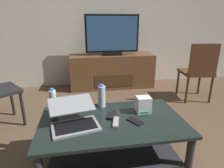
# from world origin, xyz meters

# --- Properties ---
(ground_plane) EXTENTS (7.68, 7.68, 0.00)m
(ground_plane) POSITION_xyz_m (0.00, 0.00, 0.00)
(ground_plane) COLOR brown
(back_wall) EXTENTS (6.40, 0.12, 2.80)m
(back_wall) POSITION_xyz_m (0.00, 2.33, 1.40)
(back_wall) COLOR beige
(back_wall) RESTS_ON ground
(coffee_table) EXTENTS (1.20, 0.71, 0.44)m
(coffee_table) POSITION_xyz_m (-0.14, -0.07, 0.31)
(coffee_table) COLOR black
(coffee_table) RESTS_ON ground
(media_cabinet) EXTENTS (1.56, 0.47, 0.63)m
(media_cabinet) POSITION_xyz_m (0.22, 2.01, 0.31)
(media_cabinet) COLOR brown
(media_cabinet) RESTS_ON ground
(television) EXTENTS (0.97, 0.20, 0.71)m
(television) POSITION_xyz_m (0.22, 1.99, 0.97)
(television) COLOR black
(television) RESTS_ON media_cabinet
(dining_chair) EXTENTS (0.49, 0.49, 0.92)m
(dining_chair) POSITION_xyz_m (1.42, 1.12, 0.51)
(dining_chair) COLOR #59331E
(dining_chair) RESTS_ON ground
(laptop) EXTENTS (0.43, 0.45, 0.17)m
(laptop) POSITION_xyz_m (-0.45, -0.09, 0.50)
(laptop) COLOR gray
(laptop) RESTS_ON coffee_table
(router_box) EXTENTS (0.12, 0.11, 0.15)m
(router_box) POSITION_xyz_m (0.16, 0.02, 0.52)
(router_box) COLOR white
(router_box) RESTS_ON coffee_table
(water_bottle_near) EXTENTS (0.07, 0.07, 0.23)m
(water_bottle_near) POSITION_xyz_m (-0.19, 0.21, 0.55)
(water_bottle_near) COLOR silver
(water_bottle_near) RESTS_ON coffee_table
(water_bottle_far) EXTENTS (0.06, 0.06, 0.23)m
(water_bottle_far) POSITION_xyz_m (-0.64, 0.15, 0.55)
(water_bottle_far) COLOR silver
(water_bottle_far) RESTS_ON coffee_table
(cell_phone) EXTENTS (0.13, 0.16, 0.01)m
(cell_phone) POSITION_xyz_m (0.04, -0.13, 0.45)
(cell_phone) COLOR black
(cell_phone) RESTS_ON coffee_table
(tv_remote) EXTENTS (0.08, 0.17, 0.02)m
(tv_remote) POSITION_xyz_m (-0.12, -0.13, 0.45)
(tv_remote) COLOR #99999E
(tv_remote) RESTS_ON coffee_table
(soundbar_remote) EXTENTS (0.11, 0.16, 0.02)m
(soundbar_remote) POSITION_xyz_m (-0.13, 0.00, 0.45)
(soundbar_remote) COLOR black
(soundbar_remote) RESTS_ON coffee_table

